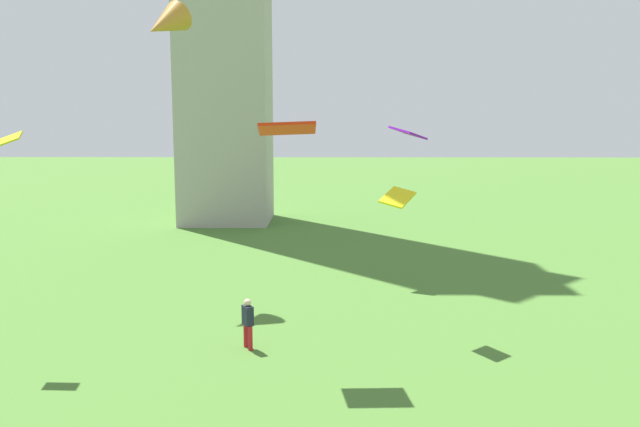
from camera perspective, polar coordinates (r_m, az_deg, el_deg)
person_1 at (r=20.92m, az=-6.28°, el=-9.21°), size 0.42×0.48×1.61m
kite_flying_0 at (r=28.72m, az=6.75°, el=1.41°), size 1.73×1.80×0.81m
kite_flying_1 at (r=21.65m, az=-25.54°, el=5.77°), size 0.99×0.69×0.55m
kite_flying_2 at (r=22.30m, az=7.62°, el=6.95°), size 1.27×1.44×0.47m
kite_flying_3 at (r=18.99m, az=-2.86°, el=7.37°), size 1.68×1.20×0.44m
kite_flying_5 at (r=27.89m, az=-13.28°, el=15.74°), size 2.25×2.49×1.93m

